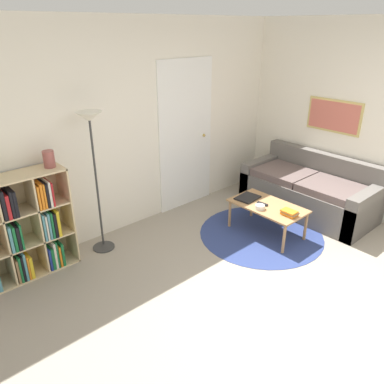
# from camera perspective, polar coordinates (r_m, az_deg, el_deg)

# --- Properties ---
(ground_plane) EXTENTS (14.00, 14.00, 0.00)m
(ground_plane) POSITION_cam_1_polar(r_m,az_deg,el_deg) (3.83, 17.45, -17.71)
(ground_plane) COLOR gray
(wall_back) EXTENTS (7.66, 0.11, 2.60)m
(wall_back) POSITION_cam_1_polar(r_m,az_deg,el_deg) (4.87, -7.64, 9.74)
(wall_back) COLOR silver
(wall_back) RESTS_ON ground_plane
(wall_right) EXTENTS (0.08, 5.61, 2.60)m
(wall_right) POSITION_cam_1_polar(r_m,az_deg,el_deg) (5.72, 20.60, 10.71)
(wall_right) COLOR silver
(wall_right) RESTS_ON ground_plane
(rug) EXTENTS (1.58, 1.58, 0.01)m
(rug) POSITION_cam_1_polar(r_m,az_deg,el_deg) (4.96, 10.45, -6.28)
(rug) COLOR navy
(rug) RESTS_ON ground_plane
(bookshelf) EXTENTS (1.05, 0.34, 1.13)m
(bookshelf) POSITION_cam_1_polar(r_m,az_deg,el_deg) (4.27, -25.21, -5.56)
(bookshelf) COLOR beige
(bookshelf) RESTS_ON ground_plane
(floor_lamp) EXTENTS (0.28, 0.28, 1.66)m
(floor_lamp) POSITION_cam_1_polar(r_m,az_deg,el_deg) (4.18, -15.05, 7.76)
(floor_lamp) COLOR #333333
(floor_lamp) RESTS_ON ground_plane
(couch) EXTENTS (0.86, 1.83, 0.80)m
(couch) POSITION_cam_1_polar(r_m,az_deg,el_deg) (5.65, 17.55, 0.12)
(couch) COLOR #66605B
(couch) RESTS_ON ground_plane
(coffee_table) EXTENTS (0.53, 0.94, 0.40)m
(coffee_table) POSITION_cam_1_polar(r_m,az_deg,el_deg) (4.84, 11.44, -2.40)
(coffee_table) COLOR #AD7F51
(coffee_table) RESTS_ON ground_plane
(laptop) EXTENTS (0.32, 0.27, 0.02)m
(laptop) POSITION_cam_1_polar(r_m,az_deg,el_deg) (4.95, 8.47, -0.86)
(laptop) COLOR black
(laptop) RESTS_ON coffee_table
(bowl) EXTENTS (0.12, 0.12, 0.05)m
(bowl) POSITION_cam_1_polar(r_m,az_deg,el_deg) (4.69, 10.32, -2.27)
(bowl) COLOR silver
(bowl) RESTS_ON coffee_table
(book_stack_on_table) EXTENTS (0.14, 0.19, 0.07)m
(book_stack_on_table) POSITION_cam_1_polar(r_m,az_deg,el_deg) (4.61, 14.63, -3.10)
(book_stack_on_table) COLOR orange
(book_stack_on_table) RESTS_ON coffee_table
(remote) EXTENTS (0.06, 0.15, 0.02)m
(remote) POSITION_cam_1_polar(r_m,az_deg,el_deg) (4.81, 10.68, -1.79)
(remote) COLOR black
(remote) RESTS_ON coffee_table
(vase_on_shelf) EXTENTS (0.12, 0.12, 0.18)m
(vase_on_shelf) POSITION_cam_1_polar(r_m,az_deg,el_deg) (4.13, -20.98, 4.71)
(vase_on_shelf) COLOR #934C47
(vase_on_shelf) RESTS_ON bookshelf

